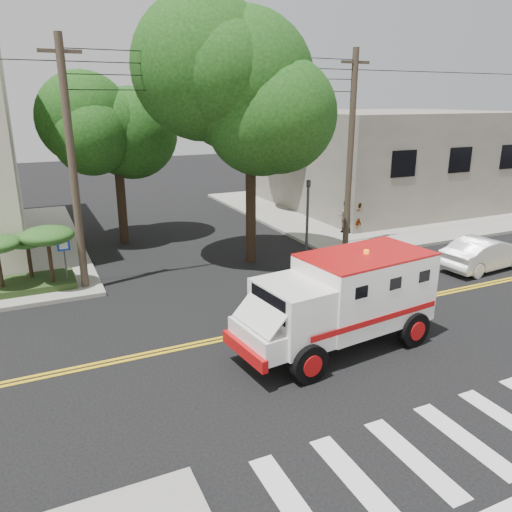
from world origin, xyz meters
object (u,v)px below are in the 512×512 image
armored_truck (343,297)px  pedestrian_a (357,218)px  pedestrian_b (345,216)px  parked_sedan (485,253)px

armored_truck → pedestrian_a: armored_truck is taller
pedestrian_a → pedestrian_b: 0.62m
armored_truck → pedestrian_a: 12.64m
parked_sedan → armored_truck: bearing=103.8°
pedestrian_a → pedestrian_b: pedestrian_b is taller
parked_sedan → pedestrian_a: 6.94m
armored_truck → parked_sedan: size_ratio=1.48×
pedestrian_b → armored_truck: bearing=99.1°
armored_truck → pedestrian_b: 12.71m
parked_sedan → pedestrian_b: 7.47m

